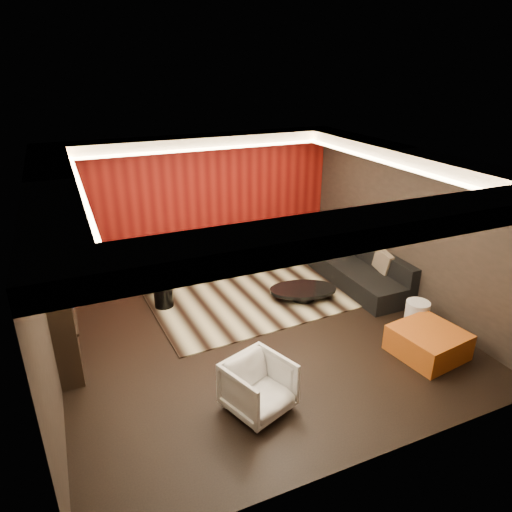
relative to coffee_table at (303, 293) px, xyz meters
name	(u,v)px	position (x,y,z in m)	size (l,w,h in m)	color
floor	(254,330)	(-1.26, -0.61, -0.13)	(6.00, 6.00, 0.02)	black
ceiling	(254,161)	(-1.26, -0.61, 2.69)	(6.00, 6.00, 0.02)	silver
wall_back	(197,202)	(-1.26, 2.40, 1.28)	(6.00, 0.02, 2.80)	black
wall_left	(42,288)	(-4.27, -0.61, 1.28)	(0.02, 6.00, 2.80)	black
wall_right	(408,226)	(1.75, -0.61, 1.28)	(0.02, 6.00, 2.80)	black
red_feature_wall	(198,202)	(-1.26, 2.36, 1.28)	(5.98, 0.05, 2.78)	#6B0C0A
soffit_back	(198,142)	(-1.26, 2.09, 2.57)	(6.00, 0.60, 0.22)	silver
soffit_front	(368,227)	(-1.26, -3.31, 2.57)	(6.00, 0.60, 0.22)	silver
soffit_left	(51,189)	(-3.96, -0.61, 2.57)	(0.60, 4.80, 0.22)	silver
soffit_right	(403,155)	(1.44, -0.61, 2.57)	(0.60, 4.80, 0.22)	silver
cove_back	(204,149)	(-1.26, 1.75, 2.48)	(4.80, 0.08, 0.04)	#FFD899
cove_front	(346,225)	(-1.26, -2.97, 2.48)	(4.80, 0.08, 0.04)	#FFD899
cove_left	(81,193)	(-3.62, -0.61, 2.48)	(0.08, 4.80, 0.04)	#FFD899
cove_right	(386,162)	(1.10, -0.61, 2.48)	(0.08, 4.80, 0.04)	#FFD899
tv_surround	(58,287)	(-4.11, -0.01, 0.98)	(0.30, 2.00, 2.20)	black
tv_screen	(66,263)	(-3.95, -0.01, 1.33)	(0.04, 1.30, 0.80)	black
tv_shelf	(74,309)	(-3.95, -0.01, 0.58)	(0.04, 1.60, 0.04)	black
rug	(254,290)	(-0.70, 0.70, -0.11)	(4.00, 3.00, 0.02)	#BAAF88
coffee_table	(303,293)	(0.00, 0.00, 0.00)	(1.25, 1.25, 0.21)	black
drum_stool	(164,296)	(-2.45, 0.76, 0.10)	(0.34, 0.34, 0.40)	black
striped_pouf	(155,281)	(-2.45, 1.49, 0.07)	(0.65, 0.65, 0.36)	beige
white_side_table	(417,315)	(1.24, -1.64, 0.12)	(0.39, 0.39, 0.49)	silver
orange_ottoman	(428,342)	(0.88, -2.30, 0.08)	(0.93, 0.93, 0.41)	#A64015
armchair	(259,387)	(-1.95, -2.36, 0.22)	(0.75, 0.77, 0.70)	silver
sectional_sofa	(294,258)	(0.47, 1.26, 0.14)	(3.65, 3.50, 0.75)	black
throw_pillows	(342,245)	(1.32, 0.74, 0.50)	(0.77, 2.37, 0.50)	beige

